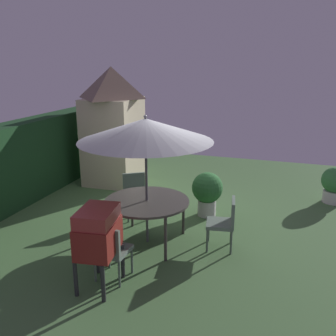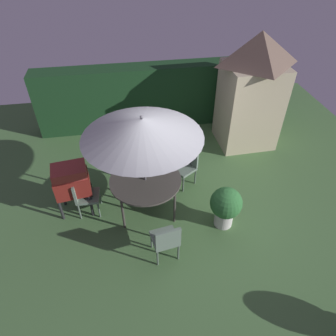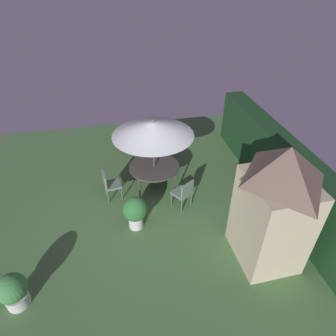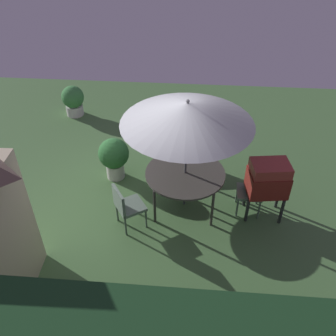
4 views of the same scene
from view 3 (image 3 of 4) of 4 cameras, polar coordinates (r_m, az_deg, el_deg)
name	(u,v)px [view 3 (image 3 of 4)]	position (r m, az deg, el deg)	size (l,w,h in m)	color
ground_plane	(159,207)	(8.22, -1.82, -7.90)	(11.00, 11.00, 0.00)	#47703D
hedge_backdrop	(278,167)	(8.76, 21.22, 0.10)	(7.25, 0.65, 1.82)	#193D1E
garden_shed	(275,207)	(6.42, 20.59, -7.26)	(1.56, 1.36, 2.99)	#C6B793
patio_table	(154,167)	(8.46, -2.77, 0.11)	(1.49, 1.49, 0.80)	#47423D
patio_umbrella	(153,129)	(7.78, -3.04, 7.89)	(2.27, 2.27, 2.29)	#4C4C51
bbq_grill	(151,140)	(9.66, -3.35, 5.71)	(0.76, 0.59, 1.20)	maroon
chair_near_shed	(184,192)	(7.92, 3.19, -4.85)	(0.64, 0.64, 0.90)	slate
chair_far_side	(150,151)	(9.66, -3.57, 3.45)	(0.49, 0.48, 0.90)	slate
chair_toward_hedge	(109,183)	(8.38, -11.64, -3.04)	(0.53, 0.53, 0.90)	slate
potted_plant_by_shed	(135,211)	(7.38, -6.62, -8.56)	(0.64, 0.64, 0.93)	silver
potted_plant_by_grill	(13,291)	(6.80, -28.65, -20.76)	(0.59, 0.59, 0.83)	silver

